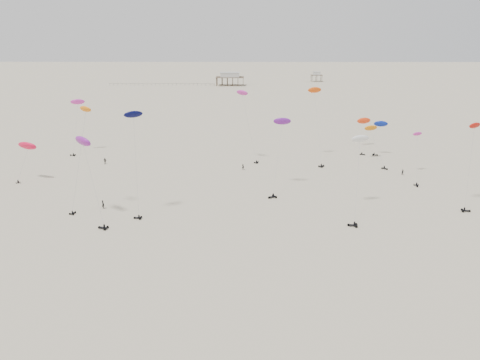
{
  "coord_description": "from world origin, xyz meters",
  "views": [
    {
      "loc": [
        0.91,
        -10.93,
        38.21
      ],
      "look_at": [
        0.0,
        88.0,
        7.0
      ],
      "focal_mm": 35.0,
      "sensor_mm": 36.0,
      "label": 1
    }
  ],
  "objects_px": {
    "pavilion_small": "(316,77)",
    "spectator_0": "(103,208)",
    "rig_0": "(374,137)",
    "rig_8": "(358,164)",
    "pavilion_main": "(230,80)"
  },
  "relations": [
    {
      "from": "pavilion_small",
      "to": "rig_0",
      "type": "xyz_separation_m",
      "value": [
        -19.01,
        -248.91,
        4.13
      ]
    },
    {
      "from": "spectator_0",
      "to": "rig_0",
      "type": "bearing_deg",
      "value": -104.8
    },
    {
      "from": "pavilion_main",
      "to": "rig_8",
      "type": "distance_m",
      "value": 264.72
    },
    {
      "from": "pavilion_main",
      "to": "pavilion_small",
      "type": "bearing_deg",
      "value": 23.2
    },
    {
      "from": "pavilion_small",
      "to": "spectator_0",
      "type": "height_order",
      "value": "pavilion_small"
    },
    {
      "from": "rig_8",
      "to": "pavilion_main",
      "type": "bearing_deg",
      "value": 18.72
    },
    {
      "from": "pavilion_main",
      "to": "pavilion_small",
      "type": "xyz_separation_m",
      "value": [
        70.0,
        30.0,
        -0.74
      ]
    },
    {
      "from": "pavilion_main",
      "to": "pavilion_small",
      "type": "distance_m",
      "value": 76.16
    },
    {
      "from": "pavilion_small",
      "to": "rig_0",
      "type": "height_order",
      "value": "rig_0"
    },
    {
      "from": "rig_8",
      "to": "spectator_0",
      "type": "relative_size",
      "value": 8.55
    },
    {
      "from": "rig_0",
      "to": "rig_8",
      "type": "distance_m",
      "value": 45.97
    },
    {
      "from": "pavilion_main",
      "to": "pavilion_small",
      "type": "relative_size",
      "value": 2.33
    },
    {
      "from": "rig_0",
      "to": "rig_8",
      "type": "height_order",
      "value": "rig_8"
    },
    {
      "from": "rig_8",
      "to": "pavilion_small",
      "type": "bearing_deg",
      "value": 4.26
    },
    {
      "from": "spectator_0",
      "to": "pavilion_main",
      "type": "bearing_deg",
      "value": -50.08
    }
  ]
}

